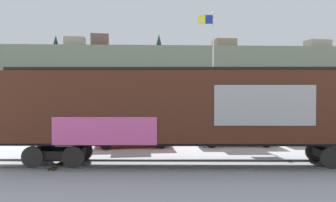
# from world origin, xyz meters

# --- Properties ---
(ground_plane) EXTENTS (260.00, 260.00, 0.00)m
(ground_plane) POSITION_xyz_m (0.00, 0.00, 0.00)
(ground_plane) COLOR #B2B5BC
(track) EXTENTS (60.00, 5.05, 0.08)m
(track) POSITION_xyz_m (-2.56, 0.14, 0.04)
(track) COLOR #4C4742
(track) RESTS_ON ground_plane
(freight_car) EXTENTS (18.04, 3.91, 4.26)m
(freight_car) POSITION_xyz_m (0.11, -0.00, 2.51)
(freight_car) COLOR #472316
(freight_car) RESTS_ON ground_plane
(flagpole) EXTENTS (1.42, 0.18, 10.16)m
(flagpole) POSITION_xyz_m (3.03, 13.66, 6.24)
(flagpole) COLOR silver
(flagpole) RESTS_ON ground_plane
(hillside) EXTENTS (127.22, 33.56, 18.01)m
(hillside) POSITION_xyz_m (0.02, 72.36, 6.86)
(hillside) COLOR slate
(hillside) RESTS_ON ground_plane
(parked_car_red) EXTENTS (4.61, 2.28, 1.80)m
(parked_car_red) POSITION_xyz_m (-3.15, 4.92, 0.88)
(parked_car_red) COLOR #B21E1E
(parked_car_red) RESTS_ON ground_plane
(parked_car_white) EXTENTS (4.71, 1.94, 1.70)m
(parked_car_white) POSITION_xyz_m (2.93, 5.07, 0.84)
(parked_car_white) COLOR silver
(parked_car_white) RESTS_ON ground_plane
(parked_car_silver) EXTENTS (4.72, 2.20, 1.69)m
(parked_car_silver) POSITION_xyz_m (8.06, 5.27, 0.86)
(parked_car_silver) COLOR #B7BABF
(parked_car_silver) RESTS_ON ground_plane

